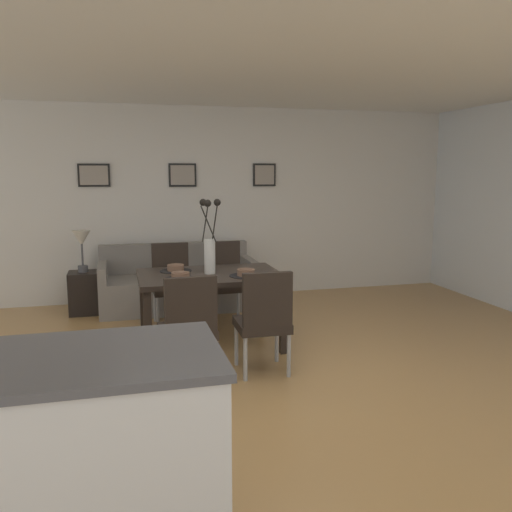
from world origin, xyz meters
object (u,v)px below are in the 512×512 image
bowl_far_left (246,272)px  framed_picture_right (264,175)px  dining_table (210,282)px  table_lamp (82,242)px  framed_picture_center (183,175)px  side_table (84,293)px  bowl_near_left (181,275)px  sofa (178,286)px  dining_chair_far_right (224,277)px  bowl_near_right (176,267)px  framed_picture_left (94,175)px  dining_chair_near_left (189,323)px  dining_chair_near_right (172,280)px  dining_chair_far_left (264,317)px  centerpiece_vase (210,245)px

bowl_far_left → framed_picture_right: size_ratio=0.53×
dining_table → table_lamp: bearing=129.1°
framed_picture_center → side_table: bearing=-159.4°
side_table → framed_picture_center: (1.30, 0.49, 1.43)m
bowl_near_left → sofa: 1.89m
dining_chair_far_right → bowl_near_right: (-0.64, -0.67, 0.27)m
dining_chair_far_right → sofa: 0.89m
bowl_far_left → framed_picture_left: (-1.45, 2.30, 0.91)m
sofa → framed_picture_left: 1.79m
bowl_near_right → framed_picture_left: (-0.82, 1.88, 0.91)m
dining_chair_near_left → table_lamp: size_ratio=1.80×
bowl_far_left → side_table: (-1.62, 1.81, -0.52)m
dining_chair_near_right → dining_chair_far_left: bearing=-71.2°
centerpiece_vase → framed_picture_left: bearing=118.6°
dining_table → centerpiece_vase: centerpiece_vase is taller
dining_table → bowl_near_left: (-0.31, -0.21, 0.13)m
bowl_near_left → framed_picture_left: 2.61m
dining_table → side_table: bearing=129.1°
dining_chair_far_left → bowl_near_right: size_ratio=5.41×
framed_picture_center → bowl_near_right: bearing=-99.5°
dining_chair_near_right → framed_picture_right: framed_picture_right is taller
sofa → centerpiece_vase: bearing=-84.5°
dining_chair_near_left → table_lamp: 2.71m
dining_chair_near_right → centerpiece_vase: (0.29, -0.90, 0.51)m
bowl_near_right → framed_picture_right: 2.54m
bowl_near_right → framed_picture_center: size_ratio=0.46×
dining_chair_near_right → centerpiece_vase: 1.08m
dining_chair_near_left → dining_chair_near_right: 1.81m
table_lamp → bowl_near_right: bearing=-54.6°
centerpiece_vase → table_lamp: 2.07m
side_table → framed_picture_center: bearing=20.6°
side_table → dining_table: bearing=-50.9°
dining_chair_near_left → framed_picture_left: 3.32m
framed_picture_right → bowl_far_left: bearing=-109.7°
dining_chair_near_left → dining_chair_far_left: (0.65, 0.03, 0.00)m
side_table → framed_picture_right: size_ratio=1.61×
dining_table → framed_picture_center: bearing=90.0°
bowl_near_right → framed_picture_right: size_ratio=0.53×
framed_picture_left → framed_picture_center: (1.14, 0.00, 0.00)m
bowl_near_left → bowl_far_left: size_ratio=1.00×
dining_chair_near_left → bowl_near_left: 0.74m
framed_picture_right → sofa: bearing=-159.5°
dining_chair_far_right → side_table: dining_chair_far_right is taller
table_lamp → framed_picture_center: bearing=20.6°
dining_table → dining_chair_near_left: 0.97m
framed_picture_right → framed_picture_center: bearing=-180.0°
centerpiece_vase → bowl_near_left: 0.45m
framed_picture_left → bowl_far_left: bearing=-57.7°
bowl_near_right → side_table: 1.78m
dining_chair_far_right → dining_chair_near_left: bearing=-110.1°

